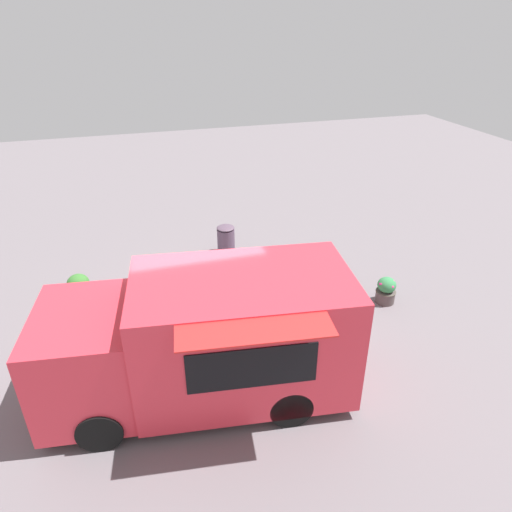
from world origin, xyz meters
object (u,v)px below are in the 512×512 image
(food_truck, at_px, (205,342))
(planter_flowering_near, at_px, (386,290))
(person_customer, at_px, (317,280))
(trash_bin, at_px, (226,239))
(planter_flowering_far, at_px, (79,288))

(food_truck, xyz_separation_m, planter_flowering_near, (4.84, 1.73, -0.84))
(person_customer, bearing_deg, trash_bin, 120.97)
(person_customer, bearing_deg, planter_flowering_far, 166.80)
(food_truck, height_order, trash_bin, food_truck)
(food_truck, relative_size, planter_flowering_near, 8.32)
(person_customer, distance_m, trash_bin, 3.32)
(planter_flowering_near, height_order, trash_bin, trash_bin)
(person_customer, distance_m, planter_flowering_far, 5.97)
(person_customer, height_order, planter_flowering_near, person_customer)
(person_customer, bearing_deg, food_truck, -142.15)
(food_truck, height_order, planter_flowering_near, food_truck)
(food_truck, bearing_deg, trash_bin, 73.00)
(planter_flowering_far, bearing_deg, trash_bin, 19.85)
(trash_bin, bearing_deg, planter_flowering_far, -160.15)
(food_truck, height_order, planter_flowering_far, food_truck)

